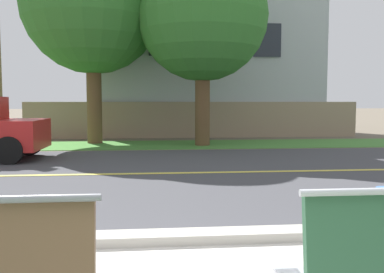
{
  "coord_description": "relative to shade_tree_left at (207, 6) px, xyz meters",
  "views": [
    {
      "loc": [
        -0.24,
        -1.86,
        1.43
      ],
      "look_at": [
        0.26,
        3.31,
        1.0
      ],
      "focal_mm": 39.95,
      "sensor_mm": 36.0,
      "label": 1
    }
  ],
  "objects": [
    {
      "name": "street_asphalt",
      "position": [
        -1.55,
        -5.15,
        -4.4
      ],
      "size": [
        52.0,
        8.0,
        0.01
      ],
      "primitive_type": "cube",
      "color": "#424247",
      "rests_on": "ground_plane"
    },
    {
      "name": "shade_tree_left",
      "position": [
        0.0,
        0.0,
        0.0
      ],
      "size": [
        4.11,
        4.11,
        6.78
      ],
      "color": "brown",
      "rests_on": "ground_plane"
    },
    {
      "name": "road_centre_line",
      "position": [
        -1.55,
        -5.15,
        -4.39
      ],
      "size": [
        48.0,
        0.14,
        0.01
      ],
      "primitive_type": "cube",
      "color": "#E0CC4C",
      "rests_on": "ground_plane"
    },
    {
      "name": "curb_edge",
      "position": [
        -1.55,
        -9.3,
        -4.35
      ],
      "size": [
        44.0,
        0.3,
        0.11
      ],
      "primitive_type": "cube",
      "color": "#ADA89E",
      "rests_on": "ground_plane"
    },
    {
      "name": "far_verge_grass",
      "position": [
        -1.55,
        0.41,
        -4.4
      ],
      "size": [
        48.0,
        2.8,
        0.02
      ],
      "primitive_type": "cube",
      "color": "#478438",
      "rests_on": "ground_plane"
    },
    {
      "name": "house_across_street",
      "position": [
        0.75,
        6.33,
        -0.59
      ],
      "size": [
        9.8,
        6.91,
        7.53
      ],
      "color": "#A3ADB2",
      "rests_on": "ground_plane"
    },
    {
      "name": "garden_wall",
      "position": [
        -0.05,
        3.13,
        -3.7
      ],
      "size": [
        13.0,
        0.36,
        1.4
      ],
      "primitive_type": "cube",
      "color": "gray",
      "rests_on": "ground_plane"
    },
    {
      "name": "ground_plane",
      "position": [
        -1.55,
        -3.65,
        -4.4
      ],
      "size": [
        140.0,
        140.0,
        0.0
      ],
      "primitive_type": "plane",
      "color": "#665B4C"
    }
  ]
}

